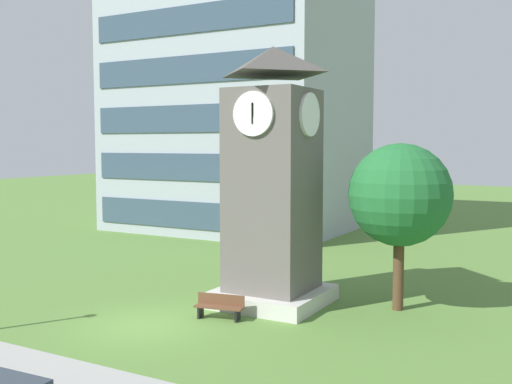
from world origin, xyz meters
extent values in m
plane|color=#567F38|center=(0.00, 0.00, 0.00)|extent=(160.00, 160.00, 0.00)
cube|color=#9E9E99|center=(0.00, -4.40, 0.00)|extent=(120.00, 1.60, 0.01)
cube|color=#9EA8B2|center=(-9.77, 22.95, 12.80)|extent=(16.68, 13.02, 25.60)
cube|color=#384C60|center=(-9.77, 16.39, 1.60)|extent=(15.34, 0.10, 1.80)
cube|color=#384C60|center=(-9.77, 16.39, 4.80)|extent=(15.34, 0.10, 1.80)
cube|color=#384C60|center=(-9.77, 16.39, 8.00)|extent=(15.34, 0.10, 1.80)
cube|color=#384C60|center=(-9.77, 16.39, 11.20)|extent=(15.34, 0.10, 1.80)
cube|color=#384C60|center=(-9.77, 16.39, 14.40)|extent=(15.34, 0.10, 1.80)
cube|color=#605B56|center=(2.61, 4.69, 4.22)|extent=(3.00, 3.00, 8.44)
cube|color=beige|center=(2.61, 4.69, 0.30)|extent=(4.04, 4.04, 0.60)
pyramid|color=#4D4945|center=(2.61, 4.69, 9.52)|extent=(3.30, 3.30, 1.08)
cylinder|color=white|center=(2.61, 3.14, 7.42)|extent=(1.65, 0.12, 1.65)
cylinder|color=white|center=(4.16, 4.69, 7.42)|extent=(0.12, 1.65, 1.65)
cube|color=black|center=(2.61, 3.07, 7.57)|extent=(0.08, 0.07, 0.49)
cube|color=black|center=(2.61, 3.06, 7.42)|extent=(0.03, 0.06, 0.74)
cube|color=brown|center=(1.91, 1.85, 0.45)|extent=(1.86, 0.81, 0.06)
cube|color=brown|center=(1.86, 2.07, 0.68)|extent=(1.78, 0.39, 0.40)
cube|color=black|center=(1.20, 1.72, 0.23)|extent=(0.16, 0.44, 0.45)
cube|color=black|center=(2.61, 1.99, 0.23)|extent=(0.16, 0.44, 0.45)
cylinder|color=#513823|center=(7.20, 6.25, 1.53)|extent=(0.41, 0.41, 3.05)
sphere|color=#206530|center=(7.20, 6.25, 4.41)|extent=(3.89, 3.89, 3.89)
camera|label=1|loc=(13.33, -15.92, 6.31)|focal=41.84mm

